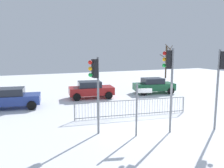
{
  "coord_description": "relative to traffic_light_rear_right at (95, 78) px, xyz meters",
  "views": [
    {
      "loc": [
        -6.38,
        -9.97,
        4.25
      ],
      "look_at": [
        -0.99,
        3.72,
        1.98
      ],
      "focal_mm": 36.7,
      "sensor_mm": 36.0,
      "label": 1
    }
  ],
  "objects": [
    {
      "name": "ground_plane",
      "position": [
        3.1,
        -0.58,
        -2.83
      ],
      "size": [
        60.0,
        60.0,
        0.0
      ],
      "primitive_type": "plane",
      "color": "white"
    },
    {
      "name": "traffic_light_rear_right",
      "position": [
        0.0,
        0.0,
        0.0
      ],
      "size": [
        0.56,
        0.36,
        3.86
      ],
      "rotation": [
        0.0,
        0.0,
        1.76
      ],
      "color": "slate",
      "rests_on": "ground"
    },
    {
      "name": "traffic_light_mid_right",
      "position": [
        3.53,
        -1.05,
        0.31
      ],
      "size": [
        0.45,
        0.48,
        4.28
      ],
      "rotation": [
        0.0,
        0.0,
        0.68
      ],
      "color": "slate",
      "rests_on": "ground"
    },
    {
      "name": "traffic_light_foreground_left",
      "position": [
        6.21,
        -1.77,
        0.27
      ],
      "size": [
        0.47,
        0.46,
        4.23
      ],
      "rotation": [
        0.0,
        0.0,
        3.96
      ],
      "color": "slate",
      "rests_on": "ground"
    },
    {
      "name": "direction_sign_post",
      "position": [
        1.84,
        -1.01,
        -1.35
      ],
      "size": [
        0.77,
        0.25,
        2.61
      ],
      "rotation": [
        0.0,
        0.0,
        -0.25
      ],
      "color": "slate",
      "rests_on": "ground"
    },
    {
      "name": "pedestrian_guard_railing",
      "position": [
        3.08,
        2.07,
        -2.27
      ],
      "size": [
        7.29,
        0.93,
        1.07
      ],
      "rotation": [
        0.0,
        0.0,
        -0.12
      ],
      "color": "slate",
      "rests_on": "ground"
    },
    {
      "name": "car_red_trailing",
      "position": [
        2.17,
        8.3,
        -2.06
      ],
      "size": [
        3.97,
        2.3,
        1.47
      ],
      "rotation": [
        0.0,
        0.0,
        -0.12
      ],
      "color": "maroon",
      "rests_on": "ground"
    },
    {
      "name": "car_blue_near",
      "position": [
        -4.08,
        7.03,
        -2.06
      ],
      "size": [
        3.98,
        2.32,
        1.47
      ],
      "rotation": [
        0.0,
        0.0,
        -0.12
      ],
      "color": "navy",
      "rests_on": "ground"
    },
    {
      "name": "car_green_mid",
      "position": [
        8.4,
        8.18,
        -2.06
      ],
      "size": [
        4.01,
        2.39,
        1.47
      ],
      "rotation": [
        0.0,
        0.0,
        -0.15
      ],
      "color": "#195933",
      "rests_on": "ground"
    },
    {
      "name": "bare_tree_left",
      "position": [
        16.25,
        17.51,
        -0.24
      ],
      "size": [
        1.83,
        1.64,
        4.93
      ],
      "color": "#473828",
      "rests_on": "ground"
    }
  ]
}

